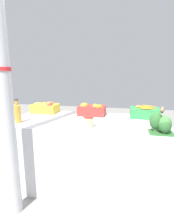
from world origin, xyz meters
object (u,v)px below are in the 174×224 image
(apple_crate, at_px, (46,107))
(broccoli_pile, at_px, (161,124))
(sparrow_bird, at_px, (162,110))
(juice_bottle_cloudy, at_px, (10,113))
(orange_crate, at_px, (92,110))
(pickle_jar, at_px, (89,122))
(support_pole, at_px, (4,83))
(carrot_crate, at_px, (145,112))
(juice_bottle_amber, at_px, (17,113))

(apple_crate, bearing_deg, broccoli_pile, -22.52)
(sparrow_bird, bearing_deg, juice_bottle_cloudy, 102.80)
(sparrow_bird, bearing_deg, orange_crate, 66.36)
(broccoli_pile, distance_m, juice_bottle_cloudy, 1.58)
(orange_crate, xyz_separation_m, pickle_jar, (0.08, -0.56, -0.01))
(broccoli_pile, relative_size, sparrow_bird, 1.63)
(juice_bottle_cloudy, bearing_deg, sparrow_bird, -0.36)
(apple_crate, bearing_deg, orange_crate, 0.21)
(juice_bottle_cloudy, bearing_deg, apple_crate, 73.82)
(juice_bottle_cloudy, relative_size, pickle_jar, 2.16)
(support_pole, bearing_deg, juice_bottle_cloudy, 124.23)
(orange_crate, distance_m, juice_bottle_cloudy, 0.99)
(carrot_crate, relative_size, sparrow_bird, 2.59)
(broccoli_pile, bearing_deg, support_pole, -165.55)
(sparrow_bird, bearing_deg, apple_crate, 81.42)
(juice_bottle_cloudy, height_order, juice_bottle_amber, juice_bottle_amber)
(apple_crate, distance_m, juice_bottle_cloudy, 0.58)
(broccoli_pile, bearing_deg, carrot_crate, 98.39)
(support_pole, height_order, orange_crate, support_pole)
(broccoli_pile, height_order, juice_bottle_amber, juice_bottle_amber)
(apple_crate, xyz_separation_m, juice_bottle_cloudy, (-0.16, -0.56, 0.03))
(orange_crate, height_order, carrot_crate, orange_crate)
(juice_bottle_cloudy, height_order, pickle_jar, juice_bottle_cloudy)
(pickle_jar, relative_size, sparrow_bird, 0.85)
(juice_bottle_cloudy, xyz_separation_m, pickle_jar, (0.90, 0.00, -0.04))
(apple_crate, height_order, carrot_crate, carrot_crate)
(support_pole, height_order, pickle_jar, support_pole)
(juice_bottle_amber, distance_m, pickle_jar, 0.81)
(support_pole, relative_size, apple_crate, 7.10)
(juice_bottle_amber, bearing_deg, apple_crate, 83.15)
(apple_crate, bearing_deg, pickle_jar, -36.94)
(broccoli_pile, xyz_separation_m, juice_bottle_cloudy, (-1.58, 0.03, 0.01))
(broccoli_pile, xyz_separation_m, pickle_jar, (-0.68, 0.03, -0.03))
(pickle_jar, bearing_deg, juice_bottle_amber, -179.82)
(carrot_crate, bearing_deg, pickle_jar, -136.93)
(juice_bottle_cloudy, bearing_deg, juice_bottle_amber, 0.00)
(apple_crate, distance_m, pickle_jar, 0.92)
(support_pole, relative_size, sparrow_bird, 18.41)
(orange_crate, relative_size, juice_bottle_cloudy, 1.41)
(orange_crate, bearing_deg, broccoli_pile, -37.88)
(sparrow_bird, bearing_deg, carrot_crate, 21.92)
(support_pole, relative_size, juice_bottle_amber, 9.31)
(juice_bottle_amber, bearing_deg, carrot_crate, 21.79)
(sparrow_bird, bearing_deg, pickle_jar, 102.11)
(support_pole, xyz_separation_m, sparrow_bird, (1.33, 0.36, -0.25))
(apple_crate, relative_size, orange_crate, 1.00)
(carrot_crate, bearing_deg, juice_bottle_cloudy, -159.47)
(orange_crate, bearing_deg, support_pole, -121.27)
(support_pole, xyz_separation_m, juice_bottle_cloudy, (-0.25, 0.37, -0.36))
(carrot_crate, height_order, pickle_jar, carrot_crate)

